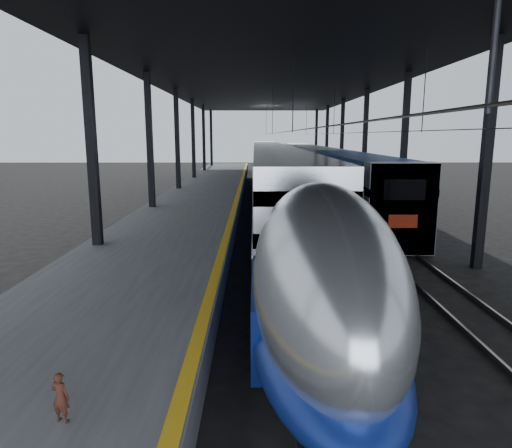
{
  "coord_description": "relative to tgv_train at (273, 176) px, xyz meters",
  "views": [
    {
      "loc": [
        0.52,
        -12.95,
        5.31
      ],
      "look_at": [
        0.58,
        4.12,
        2.0
      ],
      "focal_mm": 32.0,
      "sensor_mm": 36.0,
      "label": 1
    }
  ],
  "objects": [
    {
      "name": "tgv_train",
      "position": [
        0.0,
        0.0,
        0.0
      ],
      "size": [
        3.13,
        65.2,
        4.48
      ],
      "color": "silver",
      "rests_on": "ground"
    },
    {
      "name": "rails",
      "position": [
        2.5,
        -3.98,
        -2.02
      ],
      "size": [
        6.52,
        80.0,
        0.16
      ],
      "color": "slate",
      "rests_on": "ground"
    },
    {
      "name": "platform",
      "position": [
        -5.5,
        -3.98,
        -1.6
      ],
      "size": [
        6.0,
        80.0,
        1.0
      ],
      "primitive_type": "cube",
      "color": "#4C4C4F",
      "rests_on": "ground"
    },
    {
      "name": "second_train",
      "position": [
        5.0,
        9.88,
        0.02
      ],
      "size": [
        3.03,
        56.05,
        4.17
      ],
      "color": "navy",
      "rests_on": "ground"
    },
    {
      "name": "canopy",
      "position": [
        -0.1,
        -3.98,
        7.02
      ],
      "size": [
        18.0,
        75.0,
        9.47
      ],
      "color": "black",
      "rests_on": "ground"
    },
    {
      "name": "yellow_strip",
      "position": [
        -2.7,
        -3.98,
        -1.09
      ],
      "size": [
        0.3,
        80.0,
        0.01
      ],
      "primitive_type": "cube",
      "color": "gold",
      "rests_on": "platform"
    },
    {
      "name": "child",
      "position": [
        -4.43,
        -30.62,
        -0.69
      ],
      "size": [
        0.34,
        0.26,
        0.81
      ],
      "primitive_type": "imported",
      "rotation": [
        0.0,
        0.0,
        2.88
      ],
      "color": "#431F16",
      "rests_on": "platform"
    },
    {
      "name": "ground",
      "position": [
        -2.0,
        -23.98,
        -2.1
      ],
      "size": [
        160.0,
        160.0,
        0.0
      ],
      "primitive_type": "plane",
      "color": "black",
      "rests_on": "ground"
    }
  ]
}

